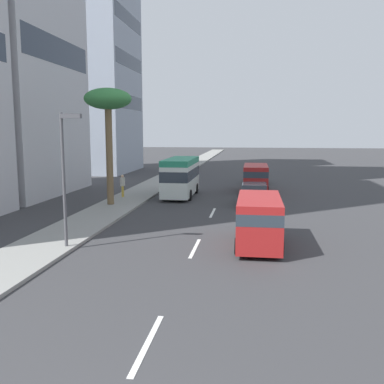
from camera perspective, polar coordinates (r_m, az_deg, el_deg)
name	(u,v)px	position (r m, az deg, el deg)	size (l,w,h in m)	color
ground_plane	(222,194)	(36.55, 4.00, -0.24)	(198.00, 198.00, 0.00)	#38383A
sidewalk_right	(143,191)	(37.66, -6.52, 0.09)	(162.00, 3.13, 0.15)	gray
lane_stripe_near	(148,343)	(11.58, -5.88, -19.24)	(3.20, 0.16, 0.01)	silver
lane_stripe_mid	(195,248)	(19.81, 0.40, -7.42)	(3.20, 0.16, 0.01)	silver
lane_stripe_far	(213,213)	(28.12, 2.74, -2.76)	(3.20, 0.16, 0.01)	silver
van_lead	(259,218)	(20.13, 8.84, -3.45)	(5.04, 2.08, 2.29)	#A51E1E
van_second	(256,177)	(37.85, 8.41, 2.03)	(5.28, 2.16, 2.34)	#A51E1E
minibus_third	(181,176)	(34.85, -1.49, 2.17)	(6.70, 2.28, 3.09)	silver
car_fourth	(254,195)	(31.19, 8.20, -0.37)	(4.05, 1.92, 1.57)	beige
car_fifth	(259,176)	(44.41, 8.79, 2.15)	(4.47, 1.90, 1.58)	silver
pedestrian_near_lamp	(123,184)	(34.14, -9.16, 0.99)	(0.39, 0.36, 1.76)	gold
palm_tree	(108,104)	(30.68, -11.04, 11.34)	(3.23, 3.23, 8.04)	brown
street_lamp	(66,164)	(19.77, -16.35, 3.63)	(0.24, 0.97, 5.94)	#4C4C51
office_tower_far	(88,32)	(59.27, -13.62, 19.82)	(12.25, 10.74, 35.05)	#99A3B2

